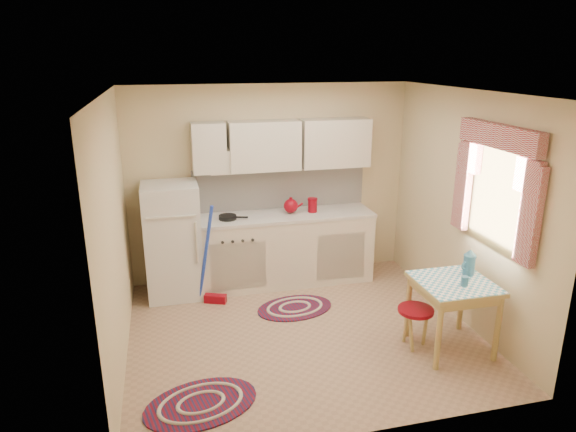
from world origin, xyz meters
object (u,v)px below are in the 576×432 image
at_px(fridge, 173,241).
at_px(base_cabinets, 284,250).
at_px(table, 451,315).
at_px(stool, 414,327).

bearing_deg(fridge, base_cabinets, 2.08).
relative_size(fridge, base_cabinets, 0.62).
xyz_separation_m(table, stool, (-0.33, 0.11, -0.15)).
bearing_deg(fridge, table, -35.75).
relative_size(table, stool, 1.71).
distance_m(base_cabinets, stool, 2.07).
xyz_separation_m(fridge, stool, (2.30, -1.79, -0.49)).
relative_size(base_cabinets, stool, 5.36).
bearing_deg(stool, table, -18.10).
bearing_deg(stool, base_cabinets, 116.68).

